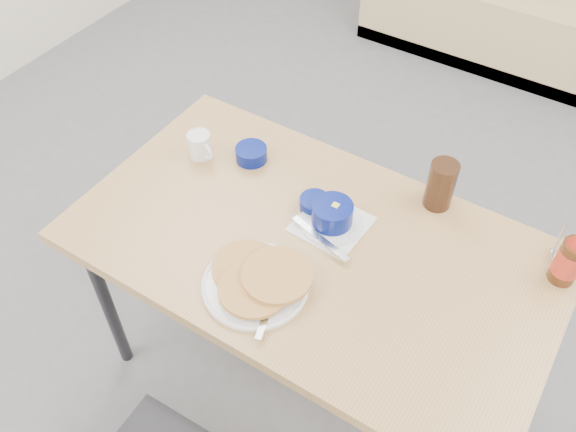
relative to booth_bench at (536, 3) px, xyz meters
The scene contains 11 objects.
ground 2.81m from the booth_bench, 90.00° to the right, with size 6.00×6.00×0.00m, color slate.
booth_bench is the anchor object (origin of this frame).
dining_table 2.56m from the booth_bench, 90.00° to the right, with size 1.40×0.80×0.76m.
pancake_plate 2.78m from the booth_bench, 91.02° to the right, with size 0.29×0.29×0.05m.
coffee_mug 2.50m from the booth_bench, 101.80° to the right, with size 0.11×0.08×0.09m.
grits_setting 2.48m from the booth_bench, 89.73° to the right, with size 0.22×0.22×0.08m.
creamer_bowl 2.40m from the booth_bench, 98.62° to the right, with size 0.10×0.10×0.05m.
butter_bowl 2.45m from the booth_bench, 91.55° to the right, with size 0.09×0.09×0.04m.
amber_tumbler 2.26m from the booth_bench, 83.77° to the right, with size 0.09×0.09×0.16m, color #311B0F.
condiment_caddy 2.33m from the booth_bench, 73.74° to the right, with size 0.11×0.08×0.11m.
syrup_bottle 2.41m from the booth_bench, 74.29° to the right, with size 0.07×0.07×0.19m.
Camera 1 is at (0.54, -0.74, 2.11)m, focal length 38.00 mm.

